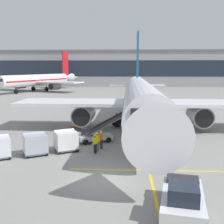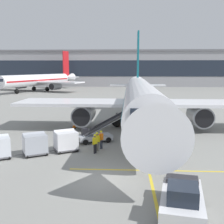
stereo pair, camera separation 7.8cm
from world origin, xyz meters
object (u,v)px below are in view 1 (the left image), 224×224
(safety_cone_engine_keepout, at_px, (74,125))
(distant_airplane, at_px, (38,80))
(baggage_cart_second, at_px, (35,144))
(pushback_tug, at_px, (183,198))
(belt_loader, at_px, (97,133))
(baggage_cart_lead, at_px, (66,140))
(ground_crew_by_loader, at_px, (101,138))
(ground_crew_marshaller, at_px, (97,140))
(ground_crew_wingwalker, at_px, (73,136))
(parked_airplane, at_px, (141,99))
(ground_crew_by_carts, at_px, (95,142))

(safety_cone_engine_keepout, relative_size, distant_airplane, 0.02)
(baggage_cart_second, relative_size, pushback_tug, 0.59)
(belt_loader, bearing_deg, distant_airplane, 112.64)
(belt_loader, relative_size, distant_airplane, 0.14)
(baggage_cart_lead, height_order, ground_crew_by_loader, baggage_cart_lead)
(pushback_tug, xyz_separation_m, ground_crew_by_loader, (-5.17, 11.25, 0.17))
(pushback_tug, height_order, ground_crew_marshaller, pushback_tug)
(belt_loader, height_order, safety_cone_engine_keepout, belt_loader)
(pushback_tug, bearing_deg, ground_crew_marshaller, 117.31)
(belt_loader, relative_size, ground_crew_wingwalker, 3.07)
(belt_loader, xyz_separation_m, baggage_cart_second, (-4.90, -4.54, 0.13))
(baggage_cart_lead, height_order, safety_cone_engine_keepout, baggage_cart_lead)
(parked_airplane, height_order, safety_cone_engine_keepout, parked_airplane)
(belt_loader, xyz_separation_m, ground_crew_marshaller, (0.32, -3.13, 0.13))
(baggage_cart_lead, relative_size, baggage_cart_second, 1.00)
(belt_loader, relative_size, ground_crew_by_carts, 3.07)
(ground_crew_by_carts, bearing_deg, parked_airplane, 66.16)
(ground_crew_by_loader, relative_size, distant_airplane, 0.05)
(pushback_tug, distance_m, ground_crew_by_carts, 11.33)
(belt_loader, relative_size, baggage_cart_second, 1.94)
(distant_airplane, bearing_deg, belt_loader, -67.36)
(parked_airplane, relative_size, pushback_tug, 8.59)
(pushback_tug, bearing_deg, baggage_cart_lead, 128.48)
(ground_crew_by_loader, relative_size, ground_crew_marshaller, 1.00)
(belt_loader, bearing_deg, ground_crew_marshaller, -84.13)
(baggage_cart_lead, distance_m, ground_crew_by_loader, 3.23)
(belt_loader, relative_size, safety_cone_engine_keepout, 8.11)
(ground_crew_marshaller, height_order, safety_cone_engine_keepout, ground_crew_marshaller)
(ground_crew_wingwalker, bearing_deg, ground_crew_by_carts, -42.84)
(ground_crew_by_carts, height_order, ground_crew_marshaller, same)
(belt_loader, bearing_deg, pushback_tug, -67.11)
(parked_airplane, bearing_deg, baggage_cart_second, -131.46)
(ground_crew_marshaller, relative_size, distant_airplane, 0.05)
(parked_airplane, xyz_separation_m, ground_crew_marshaller, (-4.44, -9.52, -2.70))
(ground_crew_wingwalker, bearing_deg, ground_crew_marshaller, -30.71)
(ground_crew_by_loader, height_order, ground_crew_marshaller, same)
(ground_crew_by_loader, bearing_deg, belt_loader, 104.32)
(safety_cone_engine_keepout, bearing_deg, ground_crew_wingwalker, -80.25)
(belt_loader, distance_m, ground_crew_by_carts, 3.88)
(ground_crew_marshaller, bearing_deg, parked_airplane, 65.01)
(parked_airplane, relative_size, safety_cone_engine_keepout, 61.30)
(parked_airplane, height_order, ground_crew_by_loader, parked_airplane)
(pushback_tug, relative_size, ground_crew_wingwalker, 2.70)
(ground_crew_marshaller, bearing_deg, pushback_tug, -62.69)
(baggage_cart_lead, bearing_deg, ground_crew_by_loader, 14.93)
(ground_crew_by_loader, xyz_separation_m, ground_crew_marshaller, (-0.31, -0.64, 0.00))
(belt_loader, relative_size, baggage_cart_lead, 1.94)
(distant_airplane, bearing_deg, baggage_cart_second, -72.68)
(baggage_cart_lead, bearing_deg, belt_loader, 53.14)
(ground_crew_by_loader, bearing_deg, ground_crew_by_carts, -106.48)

